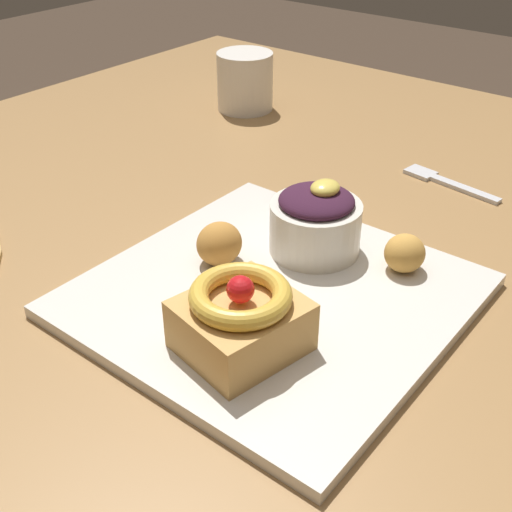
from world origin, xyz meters
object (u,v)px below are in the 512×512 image
fritter_front (405,253)px  berry_ramekin (316,221)px  fritter_middle (219,244)px  coffee_mug (245,81)px  cake_slice (241,318)px  front_plate (273,295)px  fork (444,182)px

fritter_front → berry_ramekin: bearing=104.9°
fritter_middle → coffee_mug: (0.36, 0.27, 0.01)m
cake_slice → fritter_middle: cake_slice is taller
berry_ramekin → coffee_mug: size_ratio=1.03×
front_plate → cake_slice: cake_slice is taller
fork → coffee_mug: coffee_mug is taller
berry_ramekin → fork: 0.24m
berry_ramekin → fritter_front: 0.09m
fritter_front → fritter_middle: fritter_middle is taller
front_plate → cake_slice: bearing=-160.8°
fritter_front → fritter_middle: 0.17m
cake_slice → fork: (0.40, 0.01, -0.04)m
front_plate → fork: size_ratio=2.44×
cake_slice → fritter_middle: size_ratio=2.29×
coffee_mug → fritter_middle: bearing=-143.7°
front_plate → fritter_middle: (0.00, 0.07, 0.03)m
cake_slice → front_plate: bearing=19.2°
cake_slice → berry_ramekin: (0.16, 0.04, 0.00)m
fritter_front → fritter_middle: (-0.10, 0.14, 0.00)m
fork → coffee_mug: 0.36m
front_plate → fork: (0.32, -0.02, -0.00)m
front_plate → berry_ramekin: bearing=7.3°
front_plate → coffee_mug: bearing=42.3°
front_plate → berry_ramekin: berry_ramekin is taller
cake_slice → coffee_mug: coffee_mug is taller
berry_ramekin → coffee_mug: 0.44m
fritter_front → coffee_mug: coffee_mug is taller
front_plate → coffee_mug: (0.37, 0.34, 0.04)m
front_plate → fritter_middle: bearing=86.2°
cake_slice → fork: 0.40m
fork → fritter_front: bearing=112.9°
fritter_middle → fork: fritter_middle is taller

